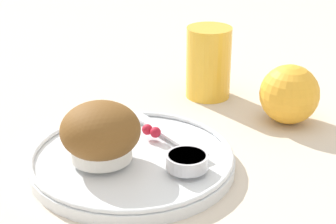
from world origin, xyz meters
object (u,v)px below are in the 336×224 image
(butter_knife, at_px, (167,133))
(juice_glass, at_px, (209,62))
(muffin, at_px, (101,134))
(orange_fruit, at_px, (289,94))

(butter_knife, height_order, juice_glass, juice_glass)
(muffin, relative_size, butter_knife, 0.63)
(muffin, height_order, butter_knife, muffin)
(butter_knife, distance_m, juice_glass, 0.19)
(butter_knife, bearing_deg, muffin, -87.64)
(orange_fruit, xyz_separation_m, juice_glass, (-0.14, 0.01, 0.01))
(muffin, bearing_deg, butter_knife, 76.13)
(butter_knife, distance_m, orange_fruit, 0.19)
(butter_knife, xyz_separation_m, juice_glass, (-0.06, 0.18, 0.03))
(muffin, distance_m, orange_fruit, 0.29)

